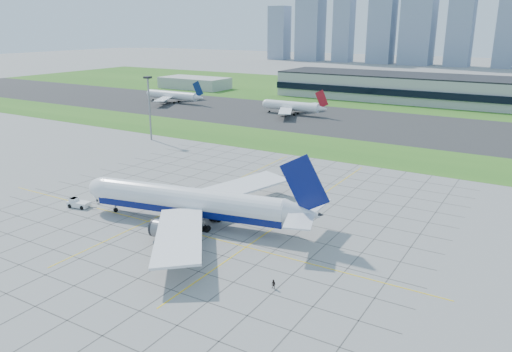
{
  "coord_description": "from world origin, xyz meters",
  "views": [
    {
      "loc": [
        69.77,
        -83.9,
        45.37
      ],
      "look_at": [
        4.89,
        23.79,
        7.0
      ],
      "focal_mm": 35.0,
      "sensor_mm": 36.0,
      "label": 1
    }
  ],
  "objects": [
    {
      "name": "grass_far",
      "position": [
        0.0,
        255.0,
        0.02
      ],
      "size": [
        700.0,
        145.0,
        0.04
      ],
      "primitive_type": "cube",
      "color": "#2A611B",
      "rests_on": "ground"
    },
    {
      "name": "asphalt_taxiway",
      "position": [
        0.0,
        145.0,
        0.03
      ],
      "size": [
        700.0,
        75.0,
        0.04
      ],
      "primitive_type": "cube",
      "color": "#383838",
      "rests_on": "ground"
    },
    {
      "name": "light_mast",
      "position": [
        -70.0,
        65.0,
        16.18
      ],
      "size": [
        2.5,
        2.5,
        25.6
      ],
      "color": "gray",
      "rests_on": "ground"
    },
    {
      "name": "crew_near",
      "position": [
        -30.18,
        0.7,
        0.89
      ],
      "size": [
        0.66,
        0.77,
        1.78
      ],
      "primitive_type": "imported",
      "rotation": [
        0.0,
        0.0,
        1.15
      ],
      "color": "black",
      "rests_on": "ground"
    },
    {
      "name": "crew_far",
      "position": [
        31.48,
        -14.28,
        0.9
      ],
      "size": [
        0.94,
        0.77,
        1.8
      ],
      "primitive_type": "imported",
      "rotation": [
        0.0,
        0.0,
        -0.11
      ],
      "color": "black",
      "rests_on": "ground"
    },
    {
      "name": "ground",
      "position": [
        0.0,
        0.0,
        0.0
      ],
      "size": [
        1400.0,
        1400.0,
        0.0
      ],
      "primitive_type": "plane",
      "color": "gray",
      "rests_on": "ground"
    },
    {
      "name": "distant_jet_1",
      "position": [
        -47.36,
        147.61,
        4.48
      ],
      "size": [
        35.49,
        42.66,
        14.08
      ],
      "color": "white",
      "rests_on": "ground"
    },
    {
      "name": "airliner",
      "position": [
        -0.14,
        2.58,
        5.32
      ],
      "size": [
        61.29,
        61.53,
        19.46
      ],
      "rotation": [
        0.0,
        0.0,
        0.19
      ],
      "color": "white",
      "rests_on": "ground"
    },
    {
      "name": "apron_markings",
      "position": [
        0.43,
        11.09,
        0.02
      ],
      "size": [
        120.0,
        130.0,
        0.03
      ],
      "color": "#474744",
      "rests_on": "ground"
    },
    {
      "name": "grass_median",
      "position": [
        0.0,
        90.0,
        0.02
      ],
      "size": [
        700.0,
        35.0,
        0.04
      ],
      "primitive_type": "cube",
      "color": "#2A611B",
      "rests_on": "ground"
    },
    {
      "name": "city_skyline",
      "position": [
        -8.71,
        520.0,
        59.09
      ],
      "size": [
        523.0,
        32.4,
        160.0
      ],
      "color": "#7E8DA5",
      "rests_on": "ground"
    },
    {
      "name": "terminal",
      "position": [
        40.0,
        229.87,
        7.89
      ],
      "size": [
        260.0,
        43.0,
        15.8
      ],
      "color": "#B7B7B2",
      "rests_on": "ground"
    },
    {
      "name": "pushback_tug",
      "position": [
        -32.21,
        -3.91,
        1.03
      ],
      "size": [
        8.43,
        3.78,
        2.31
      ],
      "rotation": [
        0.0,
        0.0,
        0.19
      ],
      "color": "white",
      "rests_on": "ground"
    },
    {
      "name": "distant_jet_0",
      "position": [
        -127.9,
        147.6,
        4.49
      ],
      "size": [
        40.65,
        42.66,
        14.08
      ],
      "color": "white",
      "rests_on": "ground"
    },
    {
      "name": "service_block",
      "position": [
        -160.0,
        210.0,
        4.0
      ],
      "size": [
        50.0,
        25.0,
        8.0
      ],
      "primitive_type": "cube",
      "color": "#B7B7B2",
      "rests_on": "ground"
    }
  ]
}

